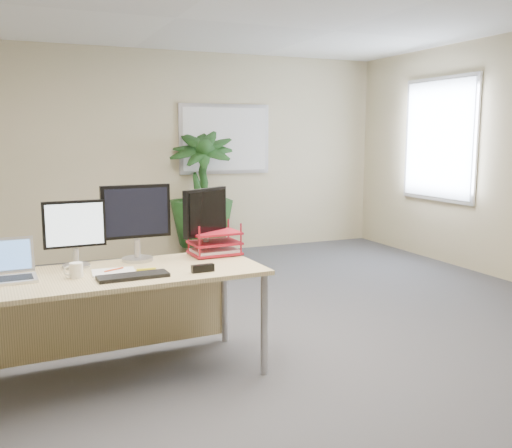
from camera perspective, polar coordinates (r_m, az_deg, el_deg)
name	(u,v)px	position (r m, az deg, el deg)	size (l,w,h in m)	color
floor	(260,367)	(4.11, 0.40, -14.11)	(8.00, 8.00, 0.00)	#404045
back_wall	(137,155)	(7.62, -11.78, 6.78)	(7.00, 0.04, 2.70)	#C1B588
whiteboard	(225,139)	(7.91, -3.14, 8.47)	(1.30, 0.04, 0.95)	silver
window	(439,139)	(7.62, 17.83, 8.05)	(0.04, 1.30, 1.55)	silver
desk	(114,291)	(3.95, -13.98, -6.54)	(1.92, 0.88, 0.73)	tan
floor_plant	(201,200)	(7.57, -5.49, 2.36)	(0.84, 0.84, 1.50)	#183C15
monitor_left	(75,229)	(3.98, -17.68, -0.51)	(0.41, 0.18, 0.45)	#AFAEB3
monitor_right	(136,218)	(4.07, -11.88, 0.64)	(0.48, 0.22, 0.54)	#AFAEB3
monitor_dark	(206,217)	(4.19, -5.06, 0.69)	(0.40, 0.27, 0.50)	#AFAEB3
laptop	(6,270)	(3.84, -23.69, -4.19)	(0.35, 0.31, 0.24)	silver
keyboard	(133,276)	(3.63, -12.18, -5.12)	(0.44, 0.15, 0.02)	black
coffee_mug	(76,270)	(3.73, -17.59, -4.43)	(0.12, 0.08, 0.09)	white
spiral_notebook	(114,272)	(3.80, -14.05, -4.68)	(0.27, 0.20, 0.01)	white
orange_pen	(114,270)	(3.81, -14.02, -4.44)	(0.01, 0.01, 0.14)	#D54417
yellow_highlighter	(146,269)	(3.82, -10.92, -4.46)	(0.02, 0.02, 0.13)	yellow
letter_tray	(215,245)	(4.23, -4.16, -2.08)	(0.37, 0.28, 0.17)	maroon
stapler	(203,268)	(3.72, -5.35, -4.43)	(0.15, 0.04, 0.05)	black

